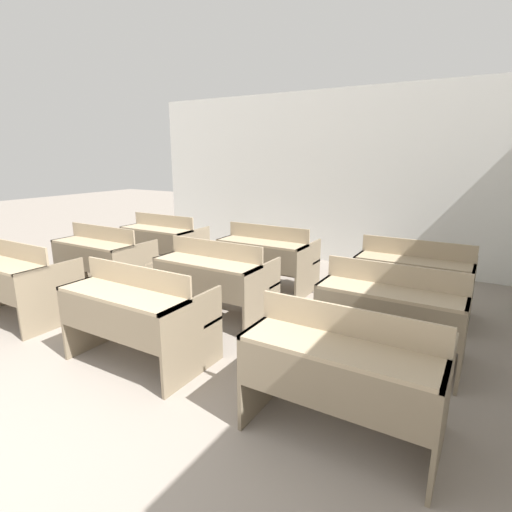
{
  "coord_description": "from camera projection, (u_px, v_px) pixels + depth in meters",
  "views": [
    {
      "loc": [
        2.57,
        -0.75,
        1.86
      ],
      "look_at": [
        0.39,
        2.91,
        0.78
      ],
      "focal_mm": 28.0,
      "sensor_mm": 36.0,
      "label": 1
    }
  ],
  "objects": [
    {
      "name": "bench_front_center",
      "position": [
        137.0,
        312.0,
        3.6
      ],
      "size": [
        1.25,
        0.79,
        0.92
      ],
      "color": "#7A6B54",
      "rests_on": "ground_plane"
    },
    {
      "name": "bench_third_center",
      "position": [
        267.0,
        256.0,
        5.6
      ],
      "size": [
        1.25,
        0.79,
        0.92
      ],
      "color": "#7D6E57",
      "rests_on": "ground_plane"
    },
    {
      "name": "bench_second_right",
      "position": [
        391.0,
        310.0,
        3.65
      ],
      "size": [
        1.25,
        0.79,
        0.92
      ],
      "color": "#7F6F58",
      "rests_on": "ground_plane"
    },
    {
      "name": "bench_second_left",
      "position": [
        103.0,
        257.0,
        5.55
      ],
      "size": [
        1.25,
        0.79,
        0.92
      ],
      "color": "#7E6F58",
      "rests_on": "ground_plane"
    },
    {
      "name": "bench_second_center",
      "position": [
        215.0,
        278.0,
        4.6
      ],
      "size": [
        1.25,
        0.79,
        0.92
      ],
      "color": "#81715A",
      "rests_on": "ground_plane"
    },
    {
      "name": "bench_third_right",
      "position": [
        414.0,
        276.0,
        4.65
      ],
      "size": [
        1.25,
        0.79,
        0.92
      ],
      "color": "#796A53",
      "rests_on": "ground_plane"
    },
    {
      "name": "bench_front_left",
      "position": [
        17.0,
        279.0,
        4.57
      ],
      "size": [
        1.25,
        0.79,
        0.92
      ],
      "color": "#7B6C55",
      "rests_on": "ground_plane"
    },
    {
      "name": "wall_back",
      "position": [
        326.0,
        178.0,
        6.95
      ],
      "size": [
        7.04,
        0.06,
        2.93
      ],
      "color": "silver",
      "rests_on": "ground_plane"
    },
    {
      "name": "bench_front_right",
      "position": [
        344.0,
        369.0,
        2.64
      ],
      "size": [
        1.25,
        0.79,
        0.92
      ],
      "color": "#7C6C55",
      "rests_on": "ground_plane"
    },
    {
      "name": "bench_third_left",
      "position": [
        163.0,
        241.0,
        6.58
      ],
      "size": [
        1.25,
        0.79,
        0.92
      ],
      "color": "#82725C",
      "rests_on": "ground_plane"
    }
  ]
}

